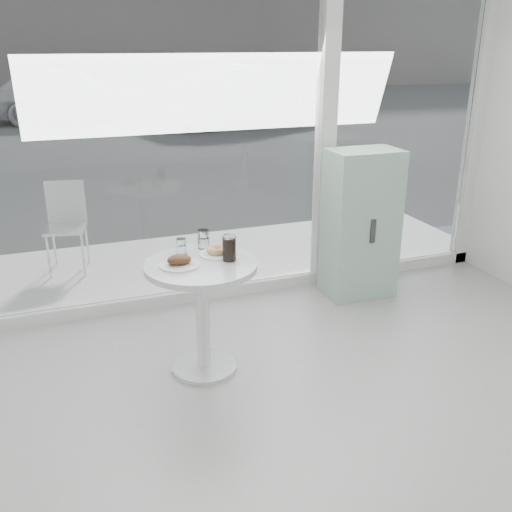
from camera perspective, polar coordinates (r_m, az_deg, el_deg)
name	(u,v)px	position (r m, az deg, el deg)	size (l,w,h in m)	color
storefront	(232,93)	(4.61, -2.41, 16.01)	(5.00, 0.14, 3.00)	white
main_table	(202,295)	(3.71, -5.43, -3.86)	(0.72, 0.72, 0.77)	silver
patio_deck	(203,261)	(5.73, -5.31, -0.49)	(5.60, 1.60, 0.05)	white
street	(93,118)	(17.55, -15.96, 13.13)	(40.00, 24.00, 0.00)	#333333
mint_cabinet	(360,224)	(4.92, 10.39, 3.15)	(0.59, 0.41, 1.26)	#8BB29C
patio_chair	(66,220)	(5.60, -18.46, 3.40)	(0.42, 0.42, 0.83)	silver
car_white	(68,93)	(16.89, -18.25, 15.21)	(1.78, 4.43, 1.51)	silver
car_silver	(247,95)	(15.48, -0.91, 15.82)	(1.62, 4.64, 1.53)	#979A9E
plate_fritter	(180,262)	(3.59, -7.63, -0.55)	(0.25, 0.25, 0.07)	white
plate_donut	(217,252)	(3.75, -3.89, 0.44)	(0.24, 0.24, 0.06)	white
water_tumbler_a	(181,247)	(3.77, -7.48, 0.86)	(0.07, 0.07, 0.11)	white
water_tumbler_b	(204,240)	(3.86, -5.26, 1.57)	(0.08, 0.08, 0.13)	white
cola_glass	(229,249)	(3.63, -2.69, 0.75)	(0.09, 0.09, 0.17)	white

